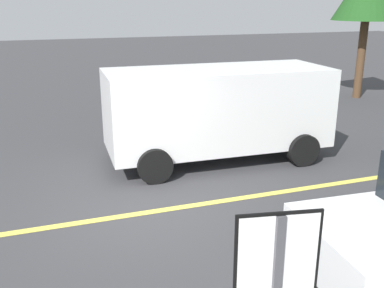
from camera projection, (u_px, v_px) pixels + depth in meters
ground_plane at (144, 213)px, 8.08m from camera, size 80.00×80.00×0.00m
lane_marking_centre at (288, 191)px, 9.01m from camera, size 28.00×0.16×0.01m
white_van at (219, 108)px, 10.48m from camera, size 5.26×2.40×2.20m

